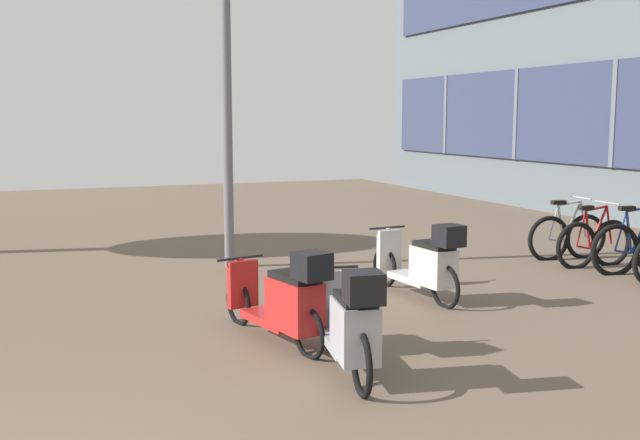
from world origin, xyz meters
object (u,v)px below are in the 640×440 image
bicycle_rack_04 (594,243)px  bicycle_rack_05 (567,237)px  bicycle_rack_03 (637,248)px  scooter_far (285,300)px  scooter_near (425,263)px  lamp_post (226,28)px  scooter_mid (350,324)px

bicycle_rack_04 → bicycle_rack_05: bearing=86.1°
bicycle_rack_03 → bicycle_rack_05: size_ratio=1.04×
bicycle_rack_04 → scooter_far: size_ratio=0.74×
scooter_near → lamp_post: lamp_post is taller
bicycle_rack_04 → scooter_mid: (-5.16, -2.92, 0.11)m
bicycle_rack_05 → scooter_mid: size_ratio=0.79×
bicycle_rack_03 → scooter_far: bearing=-166.8°
bicycle_rack_04 → scooter_mid: bearing=-150.5°
bicycle_rack_05 → scooter_near: 3.59m
bicycle_rack_04 → lamp_post: size_ratio=0.22×
lamp_post → bicycle_rack_05: bearing=-15.0°
bicycle_rack_04 → scooter_near: size_ratio=0.74×
bicycle_rack_05 → scooter_far: (-5.41, -2.52, 0.10)m
lamp_post → bicycle_rack_04: bearing=-21.6°
scooter_far → lamp_post: size_ratio=0.30×
bicycle_rack_04 → lamp_post: lamp_post is taller
scooter_near → scooter_far: bearing=-152.7°
bicycle_rack_05 → lamp_post: bearing=165.0°
bicycle_rack_05 → bicycle_rack_04: bearing=-93.9°
bicycle_rack_04 → scooter_near: 3.35m
bicycle_rack_03 → bicycle_rack_05: 1.23m
bicycle_rack_04 → bicycle_rack_05: bicycle_rack_05 is taller
bicycle_rack_05 → scooter_near: scooter_near is taller
bicycle_rack_03 → lamp_post: (-5.05, 2.54, 2.99)m
scooter_mid → bicycle_rack_05: bearing=34.2°
bicycle_rack_04 → bicycle_rack_03: bearing=-73.0°
bicycle_rack_04 → lamp_post: 6.04m
scooter_mid → scooter_far: bearing=101.7°
bicycle_rack_03 → scooter_mid: bicycle_rack_03 is taller
bicycle_rack_04 → bicycle_rack_05: size_ratio=0.97×
lamp_post → bicycle_rack_03: bearing=-26.7°
bicycle_rack_03 → bicycle_rack_04: bicycle_rack_03 is taller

